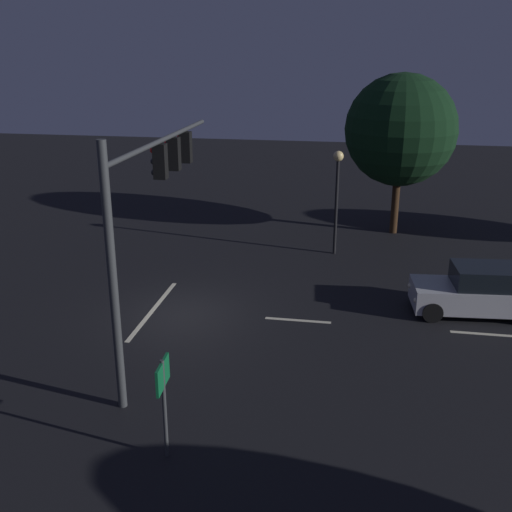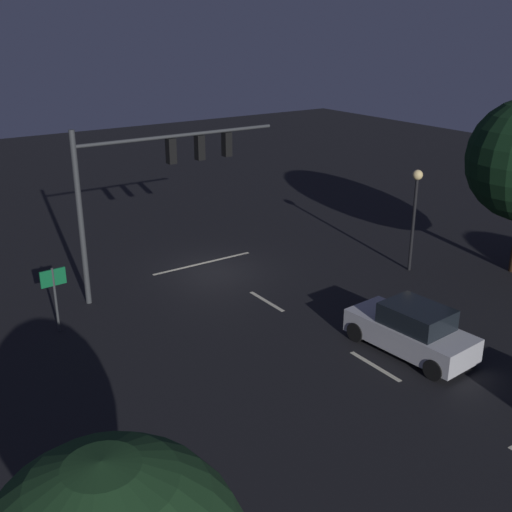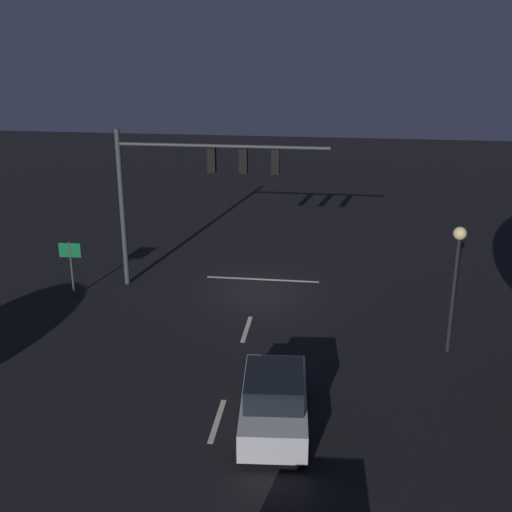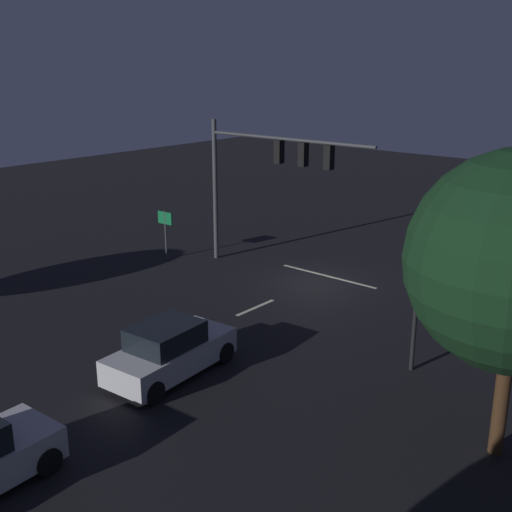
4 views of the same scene
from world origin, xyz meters
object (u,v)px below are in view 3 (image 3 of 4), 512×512
traffic_signal_assembly (195,176)px  route_sign (71,258)px  car_approaching (274,400)px  street_lamp_left_kerb (456,265)px

traffic_signal_assembly → route_sign: 6.07m
car_approaching → route_sign: bearing=-41.4°
street_lamp_left_kerb → traffic_signal_assembly: bearing=-25.6°
car_approaching → route_sign: size_ratio=1.86×
street_lamp_left_kerb → route_sign: (14.70, -2.95, -1.47)m
street_lamp_left_kerb → route_sign: street_lamp_left_kerb is taller
street_lamp_left_kerb → route_sign: size_ratio=1.88×
traffic_signal_assembly → street_lamp_left_kerb: bearing=154.4°
traffic_signal_assembly → car_approaching: bearing=113.6°
route_sign → traffic_signal_assembly: bearing=-160.4°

